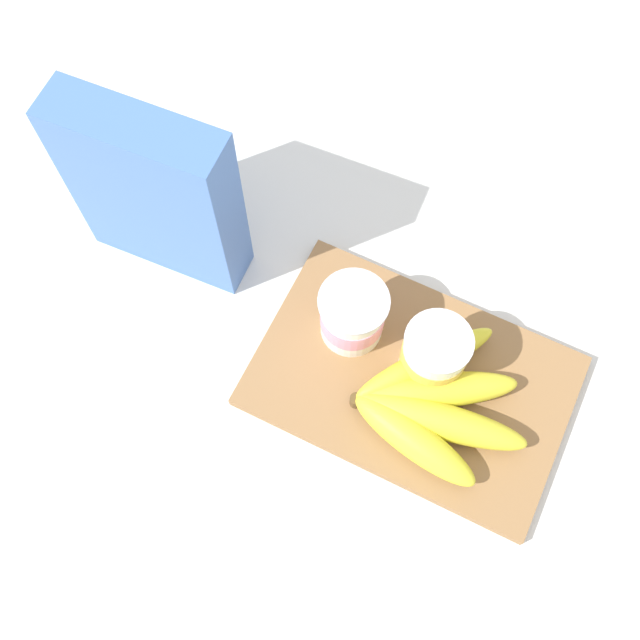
{
  "coord_description": "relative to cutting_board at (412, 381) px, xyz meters",
  "views": [
    {
      "loc": [
        0.02,
        -0.29,
        0.82
      ],
      "look_at": [
        -0.12,
        0.0,
        0.07
      ],
      "focal_mm": 42.05,
      "sensor_mm": 36.0,
      "label": 1
    }
  ],
  "objects": [
    {
      "name": "ground_plane",
      "position": [
        0.0,
        0.0,
        -0.01
      ],
      "size": [
        2.4,
        2.4,
        0.0
      ],
      "primitive_type": "plane",
      "color": "silver"
    },
    {
      "name": "cutting_board",
      "position": [
        0.0,
        0.0,
        0.0
      ],
      "size": [
        0.35,
        0.23,
        0.02
      ],
      "primitive_type": "cube",
      "color": "olive",
      "rests_on": "ground_plane"
    },
    {
      "name": "cereal_box",
      "position": [
        -0.33,
        0.03,
        0.12
      ],
      "size": [
        0.19,
        0.07,
        0.25
      ],
      "primitive_type": "cube",
      "rotation": [
        0.0,
        0.0,
        3.2
      ],
      "color": "#4770B7",
      "rests_on": "ground_plane"
    },
    {
      "name": "yogurt_cup_front",
      "position": [
        -0.09,
        0.03,
        0.05
      ],
      "size": [
        0.08,
        0.08,
        0.08
      ],
      "color": "white",
      "rests_on": "cutting_board"
    },
    {
      "name": "yogurt_cup_back",
      "position": [
        0.01,
        0.02,
        0.05
      ],
      "size": [
        0.07,
        0.07,
        0.08
      ],
      "color": "white",
      "rests_on": "cutting_board"
    },
    {
      "name": "banana_bunch",
      "position": [
        0.03,
        -0.03,
        0.03
      ],
      "size": [
        0.2,
        0.2,
        0.04
      ],
      "color": "yellow",
      "rests_on": "cutting_board"
    }
  ]
}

